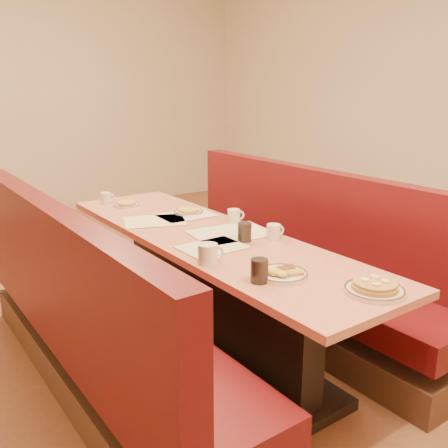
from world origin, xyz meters
TOP-DOWN VIEW (x-y plane):
  - ground at (0.00, 0.00)m, footprint 8.00×8.00m
  - room_envelope at (0.00, 0.00)m, footprint 6.04×8.04m
  - diner_table at (0.00, 0.00)m, footprint 0.70×2.50m
  - booth_left at (-0.73, 0.00)m, footprint 0.55×2.50m
  - booth_right at (0.73, 0.00)m, footprint 0.55×2.50m
  - placemat_near_left at (-0.12, -0.20)m, footprint 0.34×0.26m
  - placemat_near_right at (0.12, -0.05)m, footprint 0.50×0.40m
  - placemat_far_left at (-0.12, 0.45)m, footprint 0.46×0.41m
  - placemat_far_right at (0.12, 0.46)m, footprint 0.37×0.28m
  - pancake_plate at (0.10, -1.10)m, footprint 0.26×0.26m
  - eggs_plate at (-0.10, -0.73)m, footprint 0.24×0.24m
  - extra_plate_mid at (0.17, 0.50)m, footprint 0.20×0.20m
  - extra_plate_far at (-0.09, 0.94)m, footprint 0.19×0.19m
  - coffee_mug_a at (0.26, -0.28)m, footprint 0.11×0.08m
  - coffee_mug_b at (-0.28, -0.40)m, footprint 0.14×0.10m
  - coffee_mug_c at (0.28, 0.13)m, footprint 0.11×0.08m
  - coffee_mug_d at (-0.17, 1.10)m, footprint 0.11×0.08m
  - soda_tumbler_near at (-0.22, -0.73)m, footprint 0.08×0.08m
  - soda_tumbler_mid at (0.09, -0.21)m, footprint 0.08×0.08m

SIDE VIEW (x-z plane):
  - ground at x=0.00m, z-range 0.00..0.00m
  - booth_left at x=-0.73m, z-range -0.16..0.89m
  - booth_right at x=0.73m, z-range -0.16..0.89m
  - diner_table at x=0.00m, z-range 0.00..0.75m
  - placemat_near_left at x=-0.12m, z-range 0.75..0.76m
  - placemat_near_right at x=0.12m, z-range 0.75..0.76m
  - placemat_far_left at x=-0.12m, z-range 0.75..0.76m
  - placemat_far_right at x=0.12m, z-range 0.75..0.76m
  - extra_plate_far at x=-0.09m, z-range 0.74..0.78m
  - extra_plate_mid at x=0.17m, z-range 0.74..0.78m
  - eggs_plate at x=-0.10m, z-range 0.74..0.79m
  - pancake_plate at x=0.10m, z-range 0.74..0.80m
  - coffee_mug_d at x=-0.17m, z-range 0.75..0.83m
  - coffee_mug_a at x=0.26m, z-range 0.75..0.84m
  - coffee_mug_c at x=0.28m, z-range 0.75..0.84m
  - soda_tumbler_mid at x=0.09m, z-range 0.75..0.86m
  - coffee_mug_b at x=-0.28m, z-range 0.75..0.85m
  - soda_tumbler_near at x=-0.22m, z-range 0.75..0.86m
  - room_envelope at x=0.00m, z-range 0.52..3.34m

